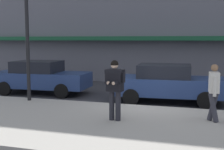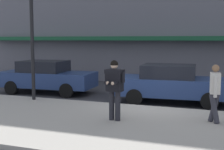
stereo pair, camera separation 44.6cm
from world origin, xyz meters
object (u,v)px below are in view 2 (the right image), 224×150
parked_sedan_mid (172,83)px  street_lamp_post (32,24)px  pedestrian_in_light_coat (215,90)px  man_texting_on_phone (115,84)px  parked_sedan_near (47,77)px

parked_sedan_mid → street_lamp_post: street_lamp_post is taller
pedestrian_in_light_coat → parked_sedan_mid: bearing=119.2°
street_lamp_post → parked_sedan_mid: bearing=20.2°
pedestrian_in_light_coat → street_lamp_post: 7.33m
parked_sedan_mid → man_texting_on_phone: size_ratio=2.56×
parked_sedan_mid → man_texting_on_phone: 4.02m
parked_sedan_near → pedestrian_in_light_coat: size_ratio=2.70×
man_texting_on_phone → pedestrian_in_light_coat: 2.90m
man_texting_on_phone → street_lamp_post: bearing=155.0°
parked_sedan_mid → pedestrian_in_light_coat: size_ratio=2.72×
man_texting_on_phone → pedestrian_in_light_coat: man_texting_on_phone is taller
parked_sedan_mid → parked_sedan_near: bearing=177.2°
man_texting_on_phone → street_lamp_post: size_ratio=0.37×
parked_sedan_near → parked_sedan_mid: same height
pedestrian_in_light_coat → street_lamp_post: street_lamp_post is taller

